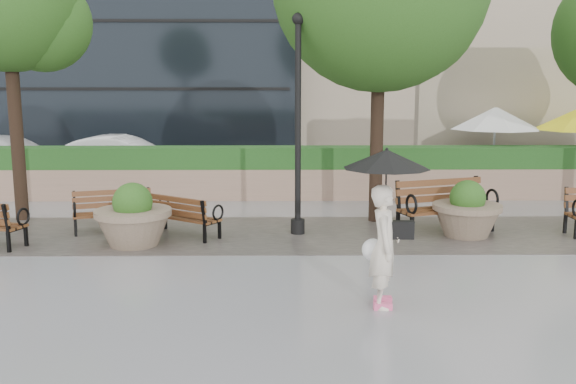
{
  "coord_description": "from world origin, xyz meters",
  "views": [
    {
      "loc": [
        0.37,
        -9.52,
        3.05
      ],
      "look_at": [
        0.5,
        1.64,
        1.1
      ],
      "focal_mm": 40.0,
      "sensor_mm": 36.0,
      "label": 1
    }
  ],
  "objects_px": {
    "bench_1": "(114,220)",
    "car_right": "(123,159)",
    "lamppost": "(298,139)",
    "planter_left": "(133,221)",
    "planter_right": "(467,215)",
    "pedestrian": "(385,212)",
    "bench_3": "(445,217)",
    "car_left": "(7,160)",
    "bench_2": "(184,224)"
  },
  "relations": [
    {
      "from": "bench_1",
      "to": "car_right",
      "type": "bearing_deg",
      "value": 84.75
    },
    {
      "from": "lamppost",
      "to": "planter_left",
      "type": "bearing_deg",
      "value": -163.76
    },
    {
      "from": "planter_right",
      "to": "pedestrian",
      "type": "xyz_separation_m",
      "value": [
        -2.27,
        -3.91,
        0.86
      ]
    },
    {
      "from": "bench_1",
      "to": "bench_3",
      "type": "relative_size",
      "value": 0.79
    },
    {
      "from": "lamppost",
      "to": "car_left",
      "type": "distance_m",
      "value": 10.79
    },
    {
      "from": "car_left",
      "to": "pedestrian",
      "type": "bearing_deg",
      "value": -129.99
    },
    {
      "from": "bench_2",
      "to": "car_right",
      "type": "xyz_separation_m",
      "value": [
        -2.9,
        7.05,
        0.45
      ]
    },
    {
      "from": "car_left",
      "to": "planter_left",
      "type": "bearing_deg",
      "value": -135.68
    },
    {
      "from": "planter_left",
      "to": "pedestrian",
      "type": "height_order",
      "value": "pedestrian"
    },
    {
      "from": "pedestrian",
      "to": "planter_left",
      "type": "bearing_deg",
      "value": 60.57
    },
    {
      "from": "planter_right",
      "to": "car_left",
      "type": "distance_m",
      "value": 13.64
    },
    {
      "from": "bench_1",
      "to": "planter_right",
      "type": "bearing_deg",
      "value": -21.08
    },
    {
      "from": "bench_2",
      "to": "bench_3",
      "type": "height_order",
      "value": "bench_3"
    },
    {
      "from": "lamppost",
      "to": "car_left",
      "type": "bearing_deg",
      "value": 142.43
    },
    {
      "from": "bench_3",
      "to": "planter_left",
      "type": "xyz_separation_m",
      "value": [
        -6.07,
        -1.0,
        0.15
      ]
    },
    {
      "from": "planter_left",
      "to": "planter_right",
      "type": "relative_size",
      "value": 1.06
    },
    {
      "from": "bench_1",
      "to": "car_right",
      "type": "relative_size",
      "value": 0.39
    },
    {
      "from": "car_left",
      "to": "car_right",
      "type": "distance_m",
      "value": 3.36
    },
    {
      "from": "car_left",
      "to": "car_right",
      "type": "xyz_separation_m",
      "value": [
        3.35,
        0.33,
        -0.02
      ]
    },
    {
      "from": "bench_2",
      "to": "car_left",
      "type": "height_order",
      "value": "car_left"
    },
    {
      "from": "bench_2",
      "to": "car_right",
      "type": "height_order",
      "value": "car_right"
    },
    {
      "from": "lamppost",
      "to": "bench_3",
      "type": "bearing_deg",
      "value": 2.02
    },
    {
      "from": "bench_1",
      "to": "planter_right",
      "type": "relative_size",
      "value": 1.24
    },
    {
      "from": "lamppost",
      "to": "car_right",
      "type": "relative_size",
      "value": 1.02
    },
    {
      "from": "bench_1",
      "to": "lamppost",
      "type": "height_order",
      "value": "lamppost"
    },
    {
      "from": "bench_3",
      "to": "planter_right",
      "type": "relative_size",
      "value": 1.56
    },
    {
      "from": "car_right",
      "to": "pedestrian",
      "type": "height_order",
      "value": "pedestrian"
    },
    {
      "from": "bench_2",
      "to": "planter_right",
      "type": "relative_size",
      "value": 1.19
    },
    {
      "from": "planter_right",
      "to": "car_right",
      "type": "height_order",
      "value": "car_right"
    },
    {
      "from": "bench_1",
      "to": "lamppost",
      "type": "xyz_separation_m",
      "value": [
        3.75,
        -0.22,
        1.66
      ]
    },
    {
      "from": "bench_2",
      "to": "bench_1",
      "type": "bearing_deg",
      "value": 19.84
    },
    {
      "from": "planter_left",
      "to": "car_left",
      "type": "relative_size",
      "value": 0.29
    },
    {
      "from": "pedestrian",
      "to": "planter_right",
      "type": "bearing_deg",
      "value": -21.29
    },
    {
      "from": "pedestrian",
      "to": "car_right",
      "type": "bearing_deg",
      "value": 38.21
    },
    {
      "from": "planter_right",
      "to": "bench_1",
      "type": "bearing_deg",
      "value": 176.13
    },
    {
      "from": "bench_1",
      "to": "lamppost",
      "type": "relative_size",
      "value": 0.38
    },
    {
      "from": "bench_3",
      "to": "lamppost",
      "type": "xyz_separation_m",
      "value": [
        -2.99,
        -0.11,
        1.6
      ]
    },
    {
      "from": "car_right",
      "to": "pedestrian",
      "type": "bearing_deg",
      "value": -145.58
    },
    {
      "from": "planter_right",
      "to": "lamppost",
      "type": "distance_m",
      "value": 3.64
    },
    {
      "from": "car_left",
      "to": "bench_1",
      "type": "bearing_deg",
      "value": -134.78
    },
    {
      "from": "car_left",
      "to": "bench_2",
      "type": "bearing_deg",
      "value": -128.86
    },
    {
      "from": "pedestrian",
      "to": "bench_3",
      "type": "bearing_deg",
      "value": -15.57
    },
    {
      "from": "planter_left",
      "to": "car_right",
      "type": "bearing_deg",
      "value": 104.94
    },
    {
      "from": "lamppost",
      "to": "planter_right",
      "type": "bearing_deg",
      "value": -4.35
    },
    {
      "from": "bench_2",
      "to": "planter_right",
      "type": "xyz_separation_m",
      "value": [
        5.58,
        -0.08,
        0.19
      ]
    },
    {
      "from": "bench_1",
      "to": "bench_3",
      "type": "xyz_separation_m",
      "value": [
        6.74,
        -0.12,
        0.07
      ]
    },
    {
      "from": "bench_2",
      "to": "pedestrian",
      "type": "distance_m",
      "value": 5.29
    },
    {
      "from": "planter_right",
      "to": "planter_left",
      "type": "bearing_deg",
      "value": -174.26
    },
    {
      "from": "planter_left",
      "to": "car_right",
      "type": "relative_size",
      "value": 0.34
    },
    {
      "from": "planter_right",
      "to": "bench_2",
      "type": "bearing_deg",
      "value": 179.23
    }
  ]
}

